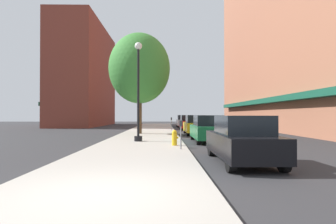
% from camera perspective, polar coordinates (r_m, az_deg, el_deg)
% --- Properties ---
extents(ground_plane, '(90.00, 90.00, 0.00)m').
position_cam_1_polar(ground_plane, '(23.67, 5.72, -4.69)').
color(ground_plane, '#2D2D30').
extents(sidewalk_slab, '(4.80, 50.00, 0.12)m').
position_cam_1_polar(sidewalk_slab, '(24.54, -3.90, -4.41)').
color(sidewalk_slab, '#A8A399').
rests_on(sidewalk_slab, ground).
extents(building_right_brick, '(6.80, 40.00, 26.47)m').
position_cam_1_polar(building_right_brick, '(32.79, 25.53, 20.03)').
color(building_right_brick, '#9E6047').
rests_on(building_right_brick, ground).
extents(building_far_background, '(6.80, 18.00, 15.37)m').
position_cam_1_polar(building_far_background, '(44.59, -17.05, 7.12)').
color(building_far_background, brown).
rests_on(building_far_background, ground).
extents(lamppost, '(0.48, 0.48, 5.90)m').
position_cam_1_polar(lamppost, '(16.23, -6.29, 4.76)').
color(lamppost, black).
rests_on(lamppost, sidewalk_slab).
extents(fire_hydrant, '(0.33, 0.26, 0.79)m').
position_cam_1_polar(fire_hydrant, '(13.90, 1.39, -5.42)').
color(fire_hydrant, gold).
rests_on(fire_hydrant, sidewalk_slab).
extents(parking_meter_near, '(0.14, 0.09, 1.31)m').
position_cam_1_polar(parking_meter_near, '(12.38, 2.73, -4.01)').
color(parking_meter_near, slate).
rests_on(parking_meter_near, sidewalk_slab).
extents(parking_meter_far, '(0.14, 0.09, 1.31)m').
position_cam_1_polar(parking_meter_far, '(27.24, 0.72, -2.16)').
color(parking_meter_far, slate).
rests_on(parking_meter_far, sidewalk_slab).
extents(tree_near, '(5.14, 5.14, 8.44)m').
position_cam_1_polar(tree_near, '(23.16, -6.04, 9.11)').
color(tree_near, '#4C3823').
rests_on(tree_near, sidewalk_slab).
extents(car_black, '(1.80, 4.30, 1.66)m').
position_cam_1_polar(car_black, '(9.84, 15.31, -5.69)').
color(car_black, black).
rests_on(car_black, ground).
extents(car_green, '(1.80, 4.30, 1.66)m').
position_cam_1_polar(car_green, '(16.94, 8.39, -3.57)').
color(car_green, black).
rests_on(car_green, ground).
extents(car_yellow, '(1.80, 4.30, 1.66)m').
position_cam_1_polar(car_yellow, '(23.23, 5.84, -2.77)').
color(car_yellow, black).
rests_on(car_yellow, ground).
extents(car_red, '(1.80, 4.30, 1.66)m').
position_cam_1_polar(car_red, '(30.40, 4.23, -2.26)').
color(car_red, black).
rests_on(car_red, ground).
extents(car_white, '(1.80, 4.30, 1.66)m').
position_cam_1_polar(car_white, '(37.61, 3.23, -1.95)').
color(car_white, black).
rests_on(car_white, ground).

